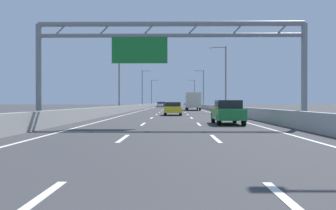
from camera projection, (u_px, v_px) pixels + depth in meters
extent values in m
plane|color=#38383A|center=(173.00, 107.00, 101.18)|extent=(260.00, 260.00, 0.00)
cube|color=white|center=(27.00, 207.00, 4.72)|extent=(0.16, 3.00, 0.01)
cube|color=white|center=(123.00, 138.00, 13.72)|extent=(0.16, 3.00, 0.01)
cube|color=white|center=(143.00, 124.00, 22.72)|extent=(0.16, 3.00, 0.01)
cube|color=white|center=(152.00, 118.00, 31.72)|extent=(0.16, 3.00, 0.01)
cube|color=white|center=(156.00, 114.00, 40.71)|extent=(0.16, 3.00, 0.01)
cube|color=white|center=(160.00, 112.00, 49.71)|extent=(0.16, 3.00, 0.01)
cube|color=white|center=(162.00, 111.00, 58.71)|extent=(0.16, 3.00, 0.01)
cube|color=white|center=(163.00, 110.00, 67.71)|extent=(0.16, 3.00, 0.01)
cube|color=white|center=(164.00, 109.00, 76.71)|extent=(0.16, 3.00, 0.01)
cube|color=white|center=(165.00, 108.00, 85.71)|extent=(0.16, 3.00, 0.01)
cube|color=white|center=(166.00, 108.00, 94.71)|extent=(0.16, 3.00, 0.01)
cube|color=white|center=(167.00, 107.00, 103.70)|extent=(0.16, 3.00, 0.01)
cube|color=white|center=(167.00, 107.00, 112.70)|extent=(0.16, 3.00, 0.01)
cube|color=white|center=(168.00, 106.00, 121.70)|extent=(0.16, 3.00, 0.01)
cube|color=white|center=(168.00, 106.00, 130.70)|extent=(0.16, 3.00, 0.01)
cube|color=white|center=(168.00, 106.00, 139.70)|extent=(0.16, 3.00, 0.01)
cube|color=white|center=(169.00, 106.00, 148.70)|extent=(0.16, 3.00, 0.01)
cube|color=white|center=(169.00, 105.00, 157.70)|extent=(0.16, 3.00, 0.01)
cube|color=white|center=(297.00, 208.00, 4.66)|extent=(0.16, 3.00, 0.01)
cube|color=white|center=(215.00, 139.00, 13.66)|extent=(0.16, 3.00, 0.01)
cube|color=white|center=(199.00, 124.00, 22.66)|extent=(0.16, 3.00, 0.01)
cube|color=white|center=(192.00, 118.00, 31.66)|extent=(0.16, 3.00, 0.01)
cube|color=white|center=(188.00, 115.00, 40.66)|extent=(0.16, 3.00, 0.01)
cube|color=white|center=(185.00, 112.00, 49.66)|extent=(0.16, 3.00, 0.01)
cube|color=white|center=(183.00, 111.00, 58.66)|extent=(0.16, 3.00, 0.01)
cube|color=white|center=(182.00, 110.00, 67.65)|extent=(0.16, 3.00, 0.01)
cube|color=white|center=(181.00, 109.00, 76.65)|extent=(0.16, 3.00, 0.01)
cube|color=white|center=(180.00, 108.00, 85.65)|extent=(0.16, 3.00, 0.01)
cube|color=white|center=(179.00, 108.00, 94.65)|extent=(0.16, 3.00, 0.01)
cube|color=white|center=(179.00, 107.00, 103.65)|extent=(0.16, 3.00, 0.01)
cube|color=white|center=(179.00, 107.00, 112.65)|extent=(0.16, 3.00, 0.01)
cube|color=white|center=(178.00, 106.00, 121.65)|extent=(0.16, 3.00, 0.01)
cube|color=white|center=(178.00, 106.00, 130.65)|extent=(0.16, 3.00, 0.01)
cube|color=white|center=(178.00, 106.00, 139.64)|extent=(0.16, 3.00, 0.01)
cube|color=white|center=(177.00, 106.00, 148.64)|extent=(0.16, 3.00, 0.01)
cube|color=white|center=(177.00, 105.00, 157.64)|extent=(0.16, 3.00, 0.01)
cube|color=white|center=(152.00, 108.00, 89.26)|extent=(0.16, 176.00, 0.01)
cube|color=white|center=(193.00, 108.00, 89.10)|extent=(0.16, 176.00, 0.01)
cube|color=#9E9E99|center=(151.00, 105.00, 111.28)|extent=(0.45, 220.00, 0.95)
cube|color=#9E9E99|center=(195.00, 105.00, 111.07)|extent=(0.45, 220.00, 0.95)
cylinder|color=gray|center=(39.00, 75.00, 21.54)|extent=(0.36, 0.36, 6.20)
cylinder|color=gray|center=(304.00, 75.00, 21.29)|extent=(0.36, 0.36, 6.20)
cylinder|color=gray|center=(171.00, 24.00, 21.39)|extent=(16.18, 0.32, 0.32)
cylinder|color=gray|center=(171.00, 35.00, 21.40)|extent=(16.18, 0.26, 0.26)
cylinder|color=gray|center=(61.00, 30.00, 21.50)|extent=(0.74, 0.10, 0.74)
cylinder|color=gray|center=(105.00, 30.00, 21.46)|extent=(0.74, 0.10, 0.74)
cylinder|color=gray|center=(149.00, 30.00, 21.41)|extent=(0.74, 0.10, 0.74)
cylinder|color=gray|center=(193.00, 29.00, 21.37)|extent=(0.74, 0.10, 0.74)
cylinder|color=gray|center=(237.00, 29.00, 21.33)|extent=(0.74, 0.10, 0.74)
cylinder|color=gray|center=(282.00, 29.00, 21.29)|extent=(0.74, 0.10, 0.74)
cube|color=#19752D|center=(140.00, 50.00, 21.43)|extent=(3.40, 0.12, 1.60)
cylinder|color=slate|center=(119.00, 79.00, 50.86)|extent=(0.20, 0.20, 9.50)
cylinder|color=slate|center=(127.00, 47.00, 50.81)|extent=(2.20, 0.12, 0.12)
cube|color=#F2EAC6|center=(134.00, 48.00, 50.79)|extent=(0.56, 0.28, 0.20)
cylinder|color=slate|center=(226.00, 79.00, 50.62)|extent=(0.20, 0.20, 9.50)
cylinder|color=slate|center=(218.00, 47.00, 50.60)|extent=(2.20, 0.12, 0.12)
cube|color=#F2EAC6|center=(210.00, 48.00, 50.62)|extent=(0.56, 0.28, 0.20)
cylinder|color=slate|center=(142.00, 89.00, 88.48)|extent=(0.20, 0.20, 9.50)
cylinder|color=slate|center=(147.00, 71.00, 88.43)|extent=(2.20, 0.12, 0.12)
cube|color=#F2EAC6|center=(151.00, 71.00, 88.41)|extent=(0.56, 0.28, 0.20)
cylinder|color=slate|center=(203.00, 89.00, 88.24)|extent=(0.20, 0.20, 9.50)
cylinder|color=slate|center=(199.00, 71.00, 88.22)|extent=(2.20, 0.12, 0.12)
cube|color=#F2EAC6|center=(195.00, 71.00, 88.24)|extent=(0.56, 0.28, 0.20)
cylinder|color=slate|center=(152.00, 93.00, 126.10)|extent=(0.20, 0.20, 9.50)
cylinder|color=slate|center=(155.00, 80.00, 126.05)|extent=(2.20, 0.12, 0.12)
cube|color=#F2EAC6|center=(158.00, 80.00, 126.03)|extent=(0.56, 0.28, 0.20)
cylinder|color=slate|center=(194.00, 93.00, 125.86)|extent=(0.20, 0.20, 9.50)
cylinder|color=slate|center=(191.00, 80.00, 125.84)|extent=(2.20, 0.12, 0.12)
cube|color=#F2EAC6|center=(188.00, 80.00, 125.86)|extent=(0.56, 0.28, 0.20)
cube|color=yellow|center=(173.00, 109.00, 38.72)|extent=(1.87, 4.63, 0.64)
cube|color=black|center=(173.00, 104.00, 38.50)|extent=(1.65, 2.04, 0.48)
cylinder|color=black|center=(166.00, 112.00, 40.50)|extent=(0.22, 0.64, 0.64)
cylinder|color=black|center=(180.00, 112.00, 40.48)|extent=(0.22, 0.64, 0.64)
cylinder|color=black|center=(165.00, 113.00, 36.98)|extent=(0.22, 0.64, 0.64)
cylinder|color=black|center=(181.00, 113.00, 36.95)|extent=(0.22, 0.64, 0.64)
cube|color=#1E7A38|center=(227.00, 114.00, 22.85)|extent=(1.71, 4.24, 0.70)
cube|color=black|center=(228.00, 104.00, 22.53)|extent=(1.51, 1.92, 0.53)
cylinder|color=black|center=(213.00, 118.00, 24.43)|extent=(0.22, 0.64, 0.64)
cylinder|color=black|center=(235.00, 118.00, 24.41)|extent=(0.22, 0.64, 0.64)
cylinder|color=black|center=(219.00, 120.00, 21.29)|extent=(0.22, 0.64, 0.64)
cylinder|color=black|center=(244.00, 120.00, 21.27)|extent=(0.22, 0.64, 0.64)
cube|color=#2347AD|center=(162.00, 105.00, 114.48)|extent=(1.80, 4.47, 0.63)
cube|color=black|center=(162.00, 103.00, 114.18)|extent=(1.58, 1.89, 0.53)
cylinder|color=black|center=(159.00, 106.00, 116.18)|extent=(0.22, 0.64, 0.64)
cylinder|color=black|center=(164.00, 106.00, 116.15)|extent=(0.22, 0.64, 0.64)
cylinder|color=black|center=(159.00, 106.00, 112.81)|extent=(0.22, 0.64, 0.64)
cylinder|color=black|center=(164.00, 106.00, 112.78)|extent=(0.22, 0.64, 0.64)
cube|color=black|center=(163.00, 104.00, 120.84)|extent=(1.77, 4.33, 0.72)
cube|color=black|center=(163.00, 103.00, 120.67)|extent=(1.56, 2.03, 0.55)
cylinder|color=black|center=(161.00, 105.00, 122.47)|extent=(0.22, 0.64, 0.64)
cylinder|color=black|center=(165.00, 105.00, 122.45)|extent=(0.22, 0.64, 0.64)
cylinder|color=black|center=(160.00, 106.00, 119.24)|extent=(0.22, 0.64, 0.64)
cylinder|color=black|center=(165.00, 106.00, 119.21)|extent=(0.22, 0.64, 0.64)
cube|color=silver|center=(160.00, 105.00, 103.09)|extent=(1.78, 4.54, 0.69)
cube|color=black|center=(160.00, 103.00, 103.29)|extent=(1.56, 2.07, 0.52)
cylinder|color=black|center=(158.00, 106.00, 104.82)|extent=(0.22, 0.64, 0.64)
cylinder|color=black|center=(163.00, 106.00, 104.80)|extent=(0.22, 0.64, 0.64)
cylinder|color=black|center=(157.00, 106.00, 101.38)|extent=(0.22, 0.64, 0.64)
cylinder|color=black|center=(162.00, 106.00, 101.36)|extent=(0.22, 0.64, 0.64)
cube|color=silver|center=(192.00, 101.00, 66.81)|extent=(2.41, 2.51, 2.19)
cube|color=beige|center=(193.00, 100.00, 62.23)|extent=(2.41, 6.25, 2.62)
cylinder|color=black|center=(186.00, 107.00, 67.19)|extent=(0.28, 0.96, 0.96)
cylinder|color=black|center=(197.00, 107.00, 67.16)|extent=(0.28, 0.96, 0.96)
cylinder|color=black|center=(188.00, 108.00, 60.53)|extent=(0.28, 0.96, 0.96)
cylinder|color=black|center=(200.00, 108.00, 60.50)|extent=(0.28, 0.96, 0.96)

